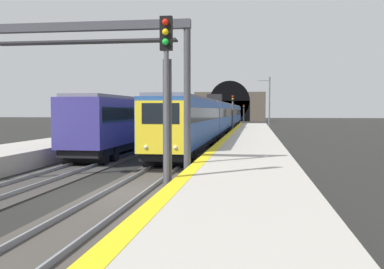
{
  "coord_description": "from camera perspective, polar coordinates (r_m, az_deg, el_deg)",
  "views": [
    {
      "loc": [
        -15.75,
        -4.67,
        3.12
      ],
      "look_at": [
        13.62,
        -0.45,
        1.46
      ],
      "focal_mm": 41.31,
      "sensor_mm": 36.0,
      "label": 1
    }
  ],
  "objects": [
    {
      "name": "track_adjacent_line",
      "position": [
        18.56,
        -22.27,
        -6.6
      ],
      "size": [
        160.0,
        3.15,
        0.21
      ],
      "color": "#383533",
      "rests_on": "ground_plane"
    },
    {
      "name": "railway_signal_near",
      "position": [
        13.87,
        -3.31,
        5.15
      ],
      "size": [
        0.39,
        0.38,
        6.02
      ],
      "rotation": [
        0.0,
        0.0,
        3.14
      ],
      "color": "#4C4C54",
      "rests_on": "ground_plane"
    },
    {
      "name": "catenary_mast_near",
      "position": [
        68.69,
        9.94,
        4.05
      ],
      "size": [
        0.22,
        1.93,
        8.21
      ],
      "color": "#595B60",
      "rests_on": "ground_plane"
    },
    {
      "name": "platform_right",
      "position": [
        15.97,
        6.65,
        -6.33
      ],
      "size": [
        112.0,
        4.21,
        0.97
      ],
      "primitive_type": "cube",
      "color": "#ADA89E",
      "rests_on": "ground_plane"
    },
    {
      "name": "train_main_approaching",
      "position": [
        60.65,
        3.77,
        2.41
      ],
      "size": [
        77.6,
        2.79,
        4.91
      ],
      "rotation": [
        0.0,
        0.0,
        3.14
      ],
      "color": "#264C99",
      "rests_on": "ground_plane"
    },
    {
      "name": "railway_signal_mid",
      "position": [
        54.29,
        5.28,
        2.97
      ],
      "size": [
        0.39,
        0.38,
        4.95
      ],
      "rotation": [
        0.0,
        0.0,
        3.14
      ],
      "color": "#4C4C54",
      "rests_on": "ground_plane"
    },
    {
      "name": "platform_right_edge_strip",
      "position": [
        16.05,
        0.01,
        -4.49
      ],
      "size": [
        112.0,
        0.5,
        0.01
      ],
      "primitive_type": "cube",
      "color": "yellow",
      "rests_on": "platform_right"
    },
    {
      "name": "track_main_line",
      "position": [
        16.71,
        -8.27,
        -7.46
      ],
      "size": [
        160.0,
        2.73,
        0.21
      ],
      "color": "#423D38",
      "rests_on": "ground_plane"
    },
    {
      "name": "railway_signal_far",
      "position": [
        105.98,
        6.7,
        2.9
      ],
      "size": [
        0.39,
        0.38,
        4.38
      ],
      "rotation": [
        0.0,
        0.0,
        3.14
      ],
      "color": "#38383D",
      "rests_on": "ground_plane"
    },
    {
      "name": "overhead_signal_gantry",
      "position": [
        18.95,
        -13.71,
        9.14
      ],
      "size": [
        0.7,
        8.85,
        6.71
      ],
      "color": "#3F3F47",
      "rests_on": "ground_plane"
    },
    {
      "name": "train_adjacent_platform",
      "position": [
        54.41,
        -1.68,
        2.33
      ],
      "size": [
        62.58,
        2.99,
        4.92
      ],
      "rotation": [
        0.0,
        0.0,
        -0.01
      ],
      "color": "navy",
      "rests_on": "ground_plane"
    },
    {
      "name": "tunnel_portal",
      "position": [
        121.43,
        4.89,
        3.62
      ],
      "size": [
        2.17,
        19.39,
        11.03
      ],
      "color": "#51473D",
      "rests_on": "ground_plane"
    },
    {
      "name": "ground_plane",
      "position": [
        16.72,
        -8.27,
        -7.6
      ],
      "size": [
        320.0,
        320.0,
        0.0
      ],
      "primitive_type": "plane",
      "color": "black"
    }
  ]
}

